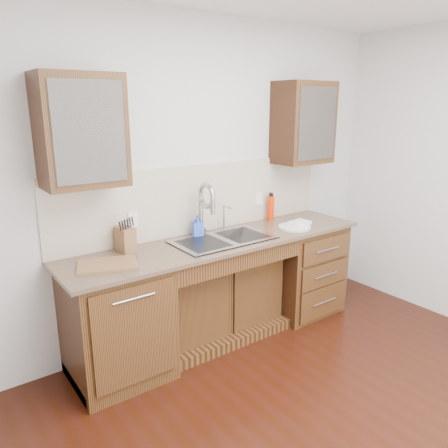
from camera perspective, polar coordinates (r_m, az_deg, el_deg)
ground at (r=3.20m, az=16.51°, el=-25.24°), size 4.00×3.50×0.10m
wall_back at (r=3.83m, az=-3.53°, el=5.63°), size 4.00×0.10×2.70m
base_cabinet_left at (r=3.40m, az=-13.80°, el=-12.36°), size 0.70×0.62×0.88m
base_cabinet_center at (r=3.91m, az=-1.13°, el=-9.51°), size 1.20×0.44×0.70m
base_cabinet_right at (r=4.39m, az=9.84°, el=-5.63°), size 0.70×0.62×0.88m
countertop at (r=3.63m, az=-0.23°, el=-2.27°), size 2.70×0.65×0.03m
backsplash at (r=3.80m, az=-3.00°, el=3.36°), size 2.70×0.02×0.59m
sink at (r=3.64m, az=-0.09°, el=-3.38°), size 0.84×0.46×0.19m
faucet at (r=3.71m, az=-3.05°, el=1.53°), size 0.04×0.04×0.40m
filter_tap at (r=3.87m, az=-0.01°, el=0.93°), size 0.02×0.02×0.24m
upper_cabinet_left at (r=3.12m, az=-18.19°, el=11.46°), size 0.55×0.34×0.75m
upper_cabinet_right at (r=4.27m, az=10.30°, el=12.86°), size 0.55×0.34×0.75m
outlet_left at (r=3.51m, az=-11.79°, el=0.59°), size 0.08×0.01×0.12m
outlet_right at (r=4.19m, az=4.59°, el=3.28°), size 0.08×0.01×0.12m
soap_bottle at (r=3.70m, az=-3.51°, el=-0.23°), size 0.10×0.10×0.19m
water_bottle at (r=4.23m, az=6.12°, el=2.08°), size 0.08×0.08×0.24m
plate at (r=4.01m, az=9.19°, el=-0.40°), size 0.35×0.35×0.02m
dish_towel at (r=4.07m, az=9.82°, el=0.12°), size 0.21×0.16×0.03m
knife_block at (r=3.40m, az=-12.77°, el=-1.97°), size 0.12×0.18×0.19m
cutting_board at (r=3.16m, az=-14.97°, el=-5.15°), size 0.48×0.40×0.02m
cup_left_a at (r=3.08m, az=-20.92°, el=10.25°), size 0.17×0.17×0.10m
cup_left_b at (r=3.14m, az=-17.30°, el=10.67°), size 0.14×0.14×0.10m
cup_right_a at (r=4.21m, az=9.34°, el=12.10°), size 0.14×0.14×0.09m
cup_right_b at (r=4.38m, az=11.60°, el=12.21°), size 0.14×0.14×0.10m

